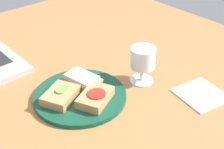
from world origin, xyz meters
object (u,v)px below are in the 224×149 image
(plate, at_px, (80,96))
(sandwich_with_tomato, at_px, (95,97))
(sandwich_with_cucumber, at_px, (61,95))
(wine_glass, at_px, (143,60))
(napkin, at_px, (201,94))
(sandwich_with_cheese, at_px, (83,79))

(plate, height_order, sandwich_with_tomato, sandwich_with_tomato)
(sandwich_with_cucumber, distance_m, sandwich_with_tomato, 0.09)
(sandwich_with_tomato, distance_m, wine_glass, 0.18)
(plate, height_order, wine_glass, wine_glass)
(plate, bearing_deg, sandwich_with_tomato, -76.75)
(sandwich_with_cucumber, distance_m, napkin, 0.39)
(plate, distance_m, sandwich_with_tomato, 0.06)
(sandwich_with_tomato, height_order, wine_glass, wine_glass)
(sandwich_with_tomato, bearing_deg, napkin, -33.01)
(sandwich_with_cheese, bearing_deg, plate, -136.69)
(plate, relative_size, wine_glass, 2.32)
(sandwich_with_tomato, height_order, napkin, sandwich_with_tomato)
(sandwich_with_cheese, distance_m, napkin, 0.34)
(wine_glass, bearing_deg, sandwich_with_cucumber, 163.63)
(plate, bearing_deg, napkin, -39.36)
(sandwich_with_cheese, relative_size, napkin, 0.95)
(sandwich_with_cheese, height_order, napkin, sandwich_with_cheese)
(plate, xyz_separation_m, sandwich_with_cheese, (0.04, 0.04, 0.02))
(sandwich_with_cheese, bearing_deg, wine_glass, -31.71)
(napkin, bearing_deg, wine_glass, 114.93)
(wine_glass, xyz_separation_m, napkin, (0.07, -0.16, -0.07))
(plate, bearing_deg, sandwich_with_cheese, 43.31)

